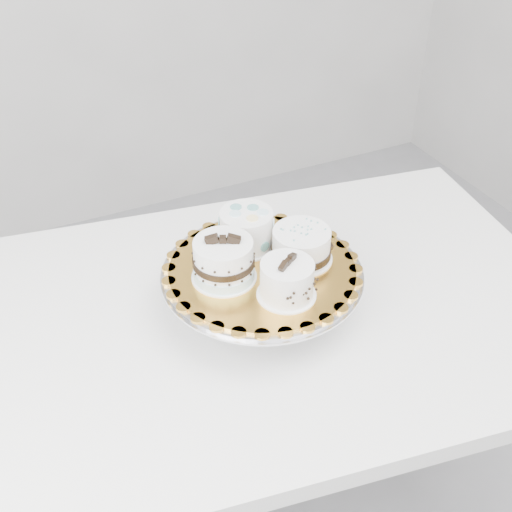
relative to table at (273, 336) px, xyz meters
name	(u,v)px	position (x,y,z in m)	size (l,w,h in m)	color
table	(273,336)	(0.00, 0.00, 0.00)	(1.27, 0.94, 0.75)	white
cake_stand	(262,283)	(-0.03, -0.01, 0.15)	(0.37, 0.37, 0.10)	gray
cake_board	(262,269)	(-0.03, -0.01, 0.19)	(0.34, 0.34, 0.01)	orange
cake_swirl	(287,281)	(-0.02, -0.09, 0.22)	(0.13, 0.13, 0.08)	white
cake_banded	(224,262)	(-0.10, 0.00, 0.22)	(0.14, 0.14, 0.10)	white
cake_dots	(246,229)	(-0.02, 0.07, 0.22)	(0.12, 0.12, 0.07)	white
cake_ribbon	(302,246)	(0.05, -0.01, 0.22)	(0.12, 0.12, 0.06)	white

